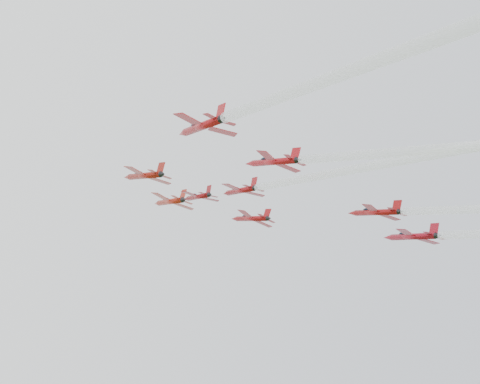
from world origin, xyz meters
TOP-DOWN VIEW (x-y plane):
  - jet_lead at (-1.78, 24.53)m, footprint 10.40×13.79m
  - jet_row2_left at (-14.07, 14.08)m, footprint 10.44×13.84m
  - jet_row2_center at (-2.29, 12.91)m, footprint 8.42×11.16m
  - jet_row2_right at (10.89, 12.31)m, footprint 9.26×12.28m
  - jet_center at (-2.44, -39.64)m, footprint 8.77×86.73m

SIDE VIEW (x-z plane):
  - jet_center at x=-2.44m, z-range 112.90..153.61m
  - jet_row2_right at x=10.89m, z-range 154.01..160.42m
  - jet_row2_center at x=-2.29m, z-range 154.57..160.40m
  - jet_row2_left at x=-14.07m, z-range 154.42..161.65m
  - jet_lead at x=-1.78m, z-range 159.24..166.44m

